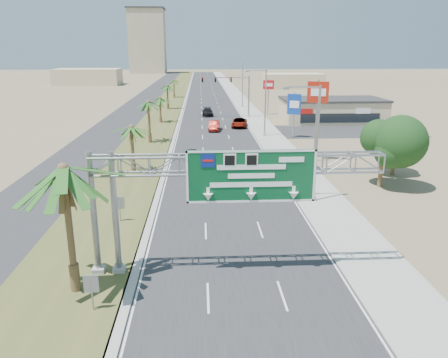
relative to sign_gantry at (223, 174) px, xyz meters
The scene contains 30 objects.
road 100.26m from the sign_gantry, 89.39° to the left, with size 12.00×300.00×0.02m, color #28282B.
sidewalk_right 100.71m from the sign_gantry, 84.54° to the left, with size 4.00×300.00×0.10m, color #9E9B93.
median_grass 100.65m from the sign_gantry, 95.10° to the left, with size 7.00×300.00×0.12m, color #485023.
opposing_road 101.51m from the sign_gantry, 99.05° to the left, with size 8.00×300.00×0.02m, color #28282B.
sign_gantry is the anchor object (origin of this frame).
palm_near 8.41m from the sign_gantry, 166.68° to the right, with size 5.70×5.70×8.35m.
palm_row_b 23.66m from the sign_gantry, 110.92° to the left, with size 3.99×3.99×5.95m.
palm_row_c 39.00m from the sign_gantry, 102.50° to the left, with size 3.99×3.99×6.75m.
palm_row_d 56.73m from the sign_gantry, 98.56° to the left, with size 3.99×3.99×5.45m.
palm_row_e 75.55m from the sign_gantry, 96.41° to the left, with size 3.99×3.99×6.15m.
palm_row_f 100.44m from the sign_gantry, 94.82° to the left, with size 3.99×3.99×5.75m.
streetlight_near 14.75m from the sign_gantry, 55.30° to the left, with size 3.27×0.44×10.00m.
streetlight_mid 42.92m from the sign_gantry, 78.76° to the left, with size 3.27×0.44×10.00m.
streetlight_far 78.53m from the sign_gantry, 83.89° to the left, with size 3.27×0.44×10.00m.
signal_mast 62.37m from the sign_gantry, 84.26° to the left, with size 10.28×0.71×8.00m.
store_building 60.77m from the sign_gantry, 67.64° to the left, with size 18.00×10.00×4.00m, color #CAAD89.
oak_near 22.77m from the sign_gantry, 45.02° to the left, with size 4.50×4.50×6.80m.
oak_far 27.77m from the sign_gantry, 46.48° to the left, with size 3.50×3.50×5.60m.
median_signback_a 9.06m from the sign_gantry, 149.77° to the right, with size 0.75×0.08×2.08m.
median_signback_b 11.90m from the sign_gantry, 132.65° to the left, with size 0.75×0.08×2.08m.
tower_distant 242.33m from the sign_gantry, 97.34° to the left, with size 20.00×16.00×35.00m, color tan.
building_distant_left 156.40m from the sign_gantry, 106.32° to the left, with size 24.00×14.00×6.00m, color #CAAD89.
building_distant_right 133.78m from the sign_gantry, 76.57° to the left, with size 20.00×12.00×5.00m, color #CAAD89.
car_left_lane 27.40m from the sign_gantry, 94.66° to the left, with size 1.71×4.26×1.45m, color black.
car_mid_lane 48.06m from the sign_gantry, 88.77° to the left, with size 1.67×4.80×1.58m, color maroon.
car_right_lane 51.35m from the sign_gantry, 83.88° to the left, with size 2.50×5.41×1.50m, color gray.
car_far 64.94m from the sign_gantry, 89.80° to the left, with size 2.12×5.21×1.51m, color black.
pole_sign_red_near 28.96m from the sign_gantry, 65.04° to the left, with size 2.37×1.04×9.53m.
pole_sign_blue 42.80m from the sign_gantry, 72.76° to the left, with size 1.95×1.09×6.74m.
pole_sign_red_far 66.71m from the sign_gantry, 79.12° to the left, with size 2.19×0.95×7.15m.
Camera 1 is at (-2.25, -13.57, 12.70)m, focal length 35.00 mm.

